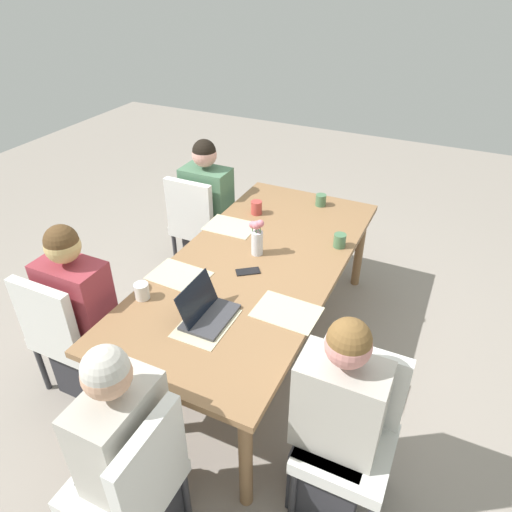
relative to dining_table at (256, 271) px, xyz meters
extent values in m
plane|color=gray|center=(0.00, 0.00, -0.67)|extent=(10.00, 10.00, 0.00)
cube|color=olive|center=(0.00, 0.00, 0.05)|extent=(2.29, 1.06, 0.04)
cylinder|color=olive|center=(-1.07, -0.45, -0.32)|extent=(0.07, 0.07, 0.70)
cylinder|color=olive|center=(1.07, -0.45, -0.32)|extent=(0.07, 0.07, 0.70)
cylinder|color=olive|center=(-1.07, 0.45, -0.32)|extent=(0.07, 0.07, 0.70)
cylinder|color=olive|center=(1.07, 0.45, -0.32)|extent=(0.07, 0.07, 0.70)
cube|color=silver|center=(-1.45, -0.02, -0.26)|extent=(0.44, 0.44, 0.08)
cube|color=silver|center=(-1.45, -0.21, 0.00)|extent=(0.42, 0.06, 0.45)
cylinder|color=#333338|center=(-1.26, 0.17, -0.49)|extent=(0.04, 0.04, 0.37)
cylinder|color=#333338|center=(-1.26, -0.21, -0.49)|extent=(0.04, 0.04, 0.37)
cube|color=#2D2D33|center=(-1.39, -0.02, -0.45)|extent=(0.34, 0.36, 0.45)
cube|color=#B7B2A8|center=(-1.39, -0.02, 0.03)|extent=(0.40, 0.24, 0.50)
sphere|color=tan|center=(-1.39, -0.02, 0.40)|extent=(0.20, 0.20, 0.20)
sphere|color=beige|center=(-1.39, -0.02, 0.43)|extent=(0.19, 0.19, 0.19)
cube|color=silver|center=(-0.76, 0.88, -0.26)|extent=(0.44, 0.44, 0.08)
cube|color=silver|center=(-0.95, 0.88, 0.00)|extent=(0.06, 0.42, 0.45)
cylinder|color=#333338|center=(-0.57, 1.07, -0.49)|extent=(0.04, 0.04, 0.37)
cylinder|color=#333338|center=(-0.57, 0.69, -0.49)|extent=(0.04, 0.04, 0.37)
cylinder|color=#333338|center=(-0.95, 1.07, -0.49)|extent=(0.04, 0.04, 0.37)
cylinder|color=#333338|center=(-0.95, 0.69, -0.49)|extent=(0.04, 0.04, 0.37)
cube|color=#2D2D33|center=(-0.76, 0.82, -0.45)|extent=(0.36, 0.34, 0.45)
cube|color=#93333D|center=(-0.76, 0.82, 0.03)|extent=(0.24, 0.40, 0.50)
sphere|color=tan|center=(-0.76, 0.82, 0.40)|extent=(0.20, 0.20, 0.20)
sphere|color=#51381E|center=(-0.76, 0.82, 0.43)|extent=(0.19, 0.19, 0.19)
cube|color=silver|center=(-0.84, -0.88, -0.26)|extent=(0.44, 0.44, 0.08)
cube|color=silver|center=(-0.65, -0.88, 0.00)|extent=(0.06, 0.42, 0.45)
cylinder|color=#333338|center=(-1.03, -0.69, -0.49)|extent=(0.04, 0.04, 0.37)
cylinder|color=#333338|center=(-0.65, -1.07, -0.49)|extent=(0.04, 0.04, 0.37)
cylinder|color=#333338|center=(-0.65, -0.69, -0.49)|extent=(0.04, 0.04, 0.37)
cube|color=#2D2D33|center=(-0.84, -0.82, -0.45)|extent=(0.36, 0.34, 0.45)
cube|color=#B7B2A8|center=(-0.84, -0.82, 0.03)|extent=(0.24, 0.40, 0.50)
sphere|color=#D78B84|center=(-0.84, -0.82, 0.40)|extent=(0.20, 0.20, 0.20)
sphere|color=brown|center=(-0.84, -0.82, 0.43)|extent=(0.19, 0.19, 0.19)
cube|color=silver|center=(0.77, 0.88, -0.26)|extent=(0.44, 0.44, 0.08)
cube|color=silver|center=(0.58, 0.88, 0.00)|extent=(0.06, 0.42, 0.45)
cylinder|color=#333338|center=(0.96, 1.07, -0.49)|extent=(0.04, 0.04, 0.37)
cylinder|color=#333338|center=(0.96, 0.69, -0.49)|extent=(0.04, 0.04, 0.37)
cylinder|color=#333338|center=(0.58, 1.07, -0.49)|extent=(0.04, 0.04, 0.37)
cylinder|color=#333338|center=(0.58, 0.69, -0.49)|extent=(0.04, 0.04, 0.37)
cube|color=#2D2D33|center=(0.77, 0.82, -0.45)|extent=(0.36, 0.34, 0.45)
cube|color=#4C7556|center=(0.77, 0.82, 0.03)|extent=(0.24, 0.40, 0.50)
sphere|color=tan|center=(0.77, 0.82, 0.40)|extent=(0.20, 0.20, 0.20)
sphere|color=black|center=(0.77, 0.82, 0.43)|extent=(0.19, 0.19, 0.19)
cylinder|color=silver|center=(0.10, 0.04, 0.15)|extent=(0.08, 0.08, 0.17)
sphere|color=#DB7584|center=(0.13, 0.04, 0.28)|extent=(0.05, 0.05, 0.05)
cylinder|color=#477A3D|center=(0.13, 0.04, 0.25)|extent=(0.01, 0.01, 0.04)
sphere|color=#DB7584|center=(0.10, 0.07, 0.28)|extent=(0.05, 0.05, 0.05)
cylinder|color=#477A3D|center=(0.10, 0.07, 0.26)|extent=(0.01, 0.01, 0.05)
sphere|color=#DB7584|center=(0.09, 0.04, 0.29)|extent=(0.06, 0.06, 0.06)
cylinder|color=#477A3D|center=(0.09, 0.04, 0.26)|extent=(0.01, 0.01, 0.06)
sphere|color=#DB7584|center=(0.10, 0.02, 0.30)|extent=(0.05, 0.05, 0.05)
cylinder|color=#477A3D|center=(0.10, 0.02, 0.27)|extent=(0.01, 0.01, 0.07)
cube|color=beige|center=(-0.65, -0.01, 0.07)|extent=(0.36, 0.26, 0.00)
cube|color=beige|center=(-0.34, 0.37, 0.07)|extent=(0.27, 0.37, 0.00)
cube|color=beige|center=(-0.38, -0.37, 0.07)|extent=(0.27, 0.37, 0.00)
cube|color=beige|center=(0.35, 0.37, 0.07)|extent=(0.27, 0.37, 0.00)
cube|color=#38383D|center=(-0.61, -0.01, 0.08)|extent=(0.32, 0.22, 0.02)
cube|color=black|center=(-0.61, 0.07, 0.18)|extent=(0.31, 0.08, 0.19)
cylinder|color=#47704C|center=(0.96, -0.11, 0.11)|extent=(0.08, 0.08, 0.09)
cylinder|color=#AD3D38|center=(0.61, 0.29, 0.12)|extent=(0.09, 0.09, 0.10)
cylinder|color=white|center=(-0.62, 0.44, 0.11)|extent=(0.08, 0.08, 0.10)
cylinder|color=#47704C|center=(0.42, -0.43, 0.11)|extent=(0.08, 0.08, 0.10)
cube|color=black|center=(-0.12, 0.00, 0.07)|extent=(0.15, 0.16, 0.01)
camera|label=1|loc=(-2.28, -1.08, 1.76)|focal=32.77mm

